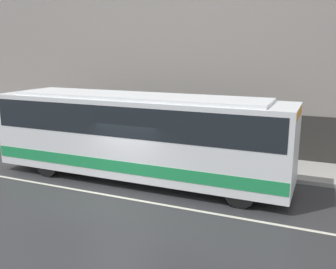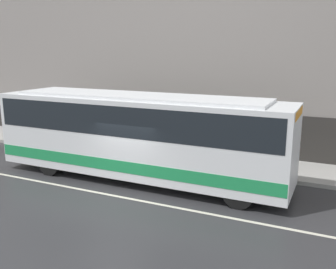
# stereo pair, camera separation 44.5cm
# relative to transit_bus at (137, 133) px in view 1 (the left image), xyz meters

# --- Properties ---
(ground_plane) EXTENTS (60.00, 60.00, 0.00)m
(ground_plane) POSITION_rel_transit_bus_xyz_m (0.19, -1.96, -1.95)
(ground_plane) COLOR #2D2D30
(sidewalk) EXTENTS (60.00, 2.94, 0.17)m
(sidewalk) POSITION_rel_transit_bus_xyz_m (0.19, 3.51, -1.87)
(sidewalk) COLOR #A09E99
(sidewalk) RESTS_ON ground_plane
(building_facade) EXTENTS (60.00, 0.35, 9.03)m
(building_facade) POSITION_rel_transit_bus_xyz_m (0.19, 5.12, 2.40)
(building_facade) COLOR gray
(building_facade) RESTS_ON ground_plane
(lane_stripe) EXTENTS (54.00, 0.14, 0.01)m
(lane_stripe) POSITION_rel_transit_bus_xyz_m (0.19, -1.96, -1.95)
(lane_stripe) COLOR beige
(lane_stripe) RESTS_ON ground_plane
(transit_bus) EXTENTS (12.09, 2.59, 3.47)m
(transit_bus) POSITION_rel_transit_bus_xyz_m (0.00, 0.00, 0.00)
(transit_bus) COLOR white
(transit_bus) RESTS_ON ground_plane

